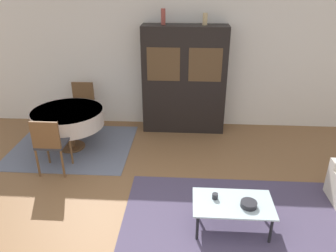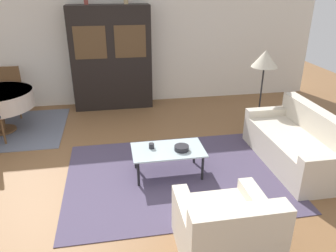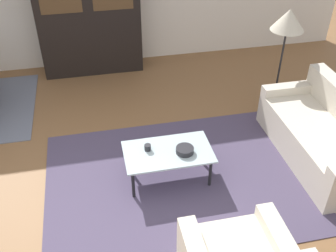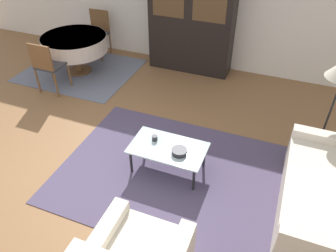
# 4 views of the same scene
# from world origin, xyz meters

# --- Properties ---
(ground_plane) EXTENTS (14.00, 14.00, 0.00)m
(ground_plane) POSITION_xyz_m (0.00, 0.00, 0.00)
(ground_plane) COLOR brown
(wall_back) EXTENTS (10.00, 0.06, 2.70)m
(wall_back) POSITION_xyz_m (0.00, 3.63, 1.35)
(wall_back) COLOR silver
(wall_back) RESTS_ON ground_plane
(area_rug) EXTENTS (3.05, 2.28, 0.01)m
(area_rug) POSITION_xyz_m (1.18, 0.32, 0.01)
(area_rug) COLOR #4C425B
(area_rug) RESTS_ON ground_plane
(dining_rug) EXTENTS (2.19, 1.85, 0.01)m
(dining_rug) POSITION_xyz_m (-1.66, 2.39, 0.01)
(dining_rug) COLOR slate
(dining_rug) RESTS_ON ground_plane
(couch) EXTENTS (0.86, 1.82, 0.81)m
(couch) POSITION_xyz_m (3.03, 0.37, 0.30)
(couch) COLOR beige
(couch) RESTS_ON ground_plane
(armchair) EXTENTS (0.89, 0.87, 0.79)m
(armchair) POSITION_xyz_m (1.36, -1.20, 0.30)
(armchair) COLOR beige
(armchair) RESTS_ON ground_plane
(coffee_table) EXTENTS (1.00, 0.58, 0.39)m
(coffee_table) POSITION_xyz_m (1.07, 0.39, 0.36)
(coffee_table) COLOR black
(coffee_table) RESTS_ON area_rug
(display_cabinet) EXTENTS (1.63, 0.48, 2.11)m
(display_cabinet) POSITION_xyz_m (0.40, 3.34, 1.06)
(display_cabinet) COLOR black
(display_cabinet) RESTS_ON ground_plane
(dining_chair_far) EXTENTS (0.44, 0.44, 0.96)m
(dining_chair_far) POSITION_xyz_m (-1.67, 3.20, 0.57)
(dining_chair_far) COLOR brown
(dining_chair_far) RESTS_ON dining_rug
(floor_lamp) EXTENTS (0.45, 0.45, 1.46)m
(floor_lamp) POSITION_xyz_m (2.98, 1.65, 1.26)
(floor_lamp) COLOR black
(floor_lamp) RESTS_ON ground_plane
(cup) EXTENTS (0.07, 0.07, 0.07)m
(cup) POSITION_xyz_m (0.85, 0.46, 0.43)
(cup) COLOR #232328
(cup) RESTS_ON coffee_table
(bowl) EXTENTS (0.20, 0.20, 0.07)m
(bowl) POSITION_xyz_m (1.25, 0.33, 0.43)
(bowl) COLOR #232328
(bowl) RESTS_ON coffee_table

